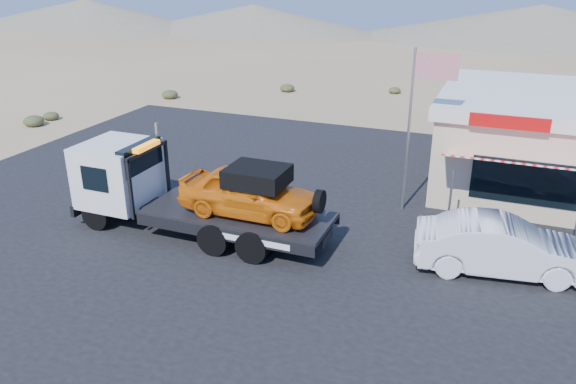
% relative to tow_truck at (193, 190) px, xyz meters
% --- Properties ---
extents(ground, '(120.00, 120.00, 0.00)m').
position_rel_tow_truck_xyz_m(ground, '(1.54, 0.12, -1.61)').
color(ground, '#917352').
rests_on(ground, ground).
extents(asphalt_lot, '(32.00, 24.00, 0.02)m').
position_rel_tow_truck_xyz_m(asphalt_lot, '(3.54, 3.12, -1.60)').
color(asphalt_lot, black).
rests_on(asphalt_lot, ground).
extents(tow_truck, '(8.94, 2.65, 2.99)m').
position_rel_tow_truck_xyz_m(tow_truck, '(0.00, 0.00, 0.00)').
color(tow_truck, black).
rests_on(tow_truck, asphalt_lot).
extents(white_sedan, '(5.29, 2.54, 1.67)m').
position_rel_tow_truck_xyz_m(white_sedan, '(9.85, 1.09, -0.75)').
color(white_sedan, silver).
rests_on(white_sedan, asphalt_lot).
extents(jerky_store, '(10.40, 9.97, 3.90)m').
position_rel_tow_truck_xyz_m(jerky_store, '(12.04, 9.09, 0.38)').
color(jerky_store, beige).
rests_on(jerky_store, asphalt_lot).
extents(flagpole, '(1.55, 0.10, 6.00)m').
position_rel_tow_truck_xyz_m(flagpole, '(6.48, 4.62, 2.16)').
color(flagpole, '#99999E').
rests_on(flagpole, asphalt_lot).
extents(desert_scrub, '(22.30, 33.88, 0.71)m').
position_rel_tow_truck_xyz_m(desert_scrub, '(-12.99, 7.86, -1.31)').
color(desert_scrub, '#353B20').
rests_on(desert_scrub, ground).
extents(distant_hills, '(126.00, 48.00, 4.20)m').
position_rel_tow_truck_xyz_m(distant_hills, '(-8.23, 55.26, 0.28)').
color(distant_hills, '#726B59').
rests_on(distant_hills, ground).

